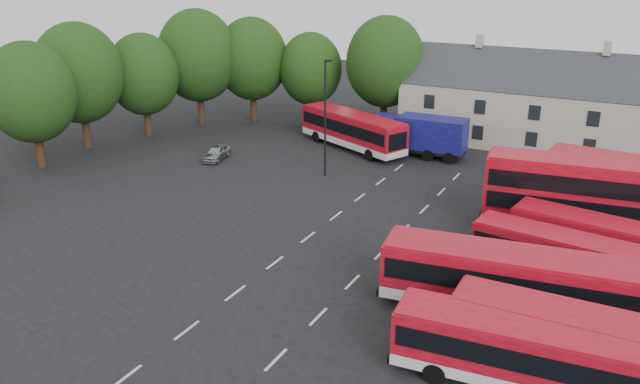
% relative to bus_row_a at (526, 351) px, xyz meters
% --- Properties ---
extents(ground, '(140.00, 140.00, 0.00)m').
position_rel_bus_row_a_xyz_m(ground, '(-14.98, 6.88, -1.81)').
color(ground, black).
rests_on(ground, ground).
extents(lane_markings, '(5.15, 33.80, 0.01)m').
position_rel_bus_row_a_xyz_m(lane_markings, '(-12.48, 8.88, -1.80)').
color(lane_markings, beige).
rests_on(lane_markings, ground).
extents(treeline, '(29.92, 32.59, 12.01)m').
position_rel_bus_row_a_xyz_m(treeline, '(-35.71, 26.24, 4.88)').
color(treeline, black).
rests_on(treeline, ground).
extents(terrace_houses, '(35.70, 7.13, 10.06)m').
position_rel_bus_row_a_xyz_m(terrace_houses, '(-0.98, 36.88, 2.06)').
color(terrace_houses, beige).
rests_on(terrace_houses, ground).
extents(bus_row_a, '(10.81, 3.40, 3.00)m').
position_rel_bus_row_a_xyz_m(bus_row_a, '(0.00, 0.00, 0.00)').
color(bus_row_a, silver).
rests_on(bus_row_a, ground).
extents(bus_row_b, '(10.72, 2.58, 3.03)m').
position_rel_bus_row_a_xyz_m(bus_row_b, '(1.88, 1.86, 0.01)').
color(bus_row_b, silver).
rests_on(bus_row_b, ground).
extents(bus_row_c, '(12.46, 4.46, 3.45)m').
position_rel_bus_row_a_xyz_m(bus_row_c, '(-1.88, 5.42, 0.27)').
color(bus_row_c, silver).
rests_on(bus_row_c, ground).
extents(bus_row_d, '(10.15, 3.54, 2.81)m').
position_rel_bus_row_a_xyz_m(bus_row_d, '(0.20, 10.22, -0.12)').
color(bus_row_d, silver).
rests_on(bus_row_d, ground).
extents(bus_row_e, '(10.55, 3.94, 2.91)m').
position_rel_bus_row_a_xyz_m(bus_row_e, '(1.90, 13.06, -0.05)').
color(bus_row_e, silver).
rests_on(bus_row_e, ground).
extents(bus_dd_south, '(12.56, 4.34, 5.04)m').
position_rel_bus_row_a_xyz_m(bus_dd_south, '(0.35, 17.19, 1.07)').
color(bus_dd_south, silver).
rests_on(bus_dd_south, ground).
extents(bus_north, '(11.94, 7.34, 3.36)m').
position_rel_bus_row_a_xyz_m(bus_north, '(-20.87, 28.07, 0.21)').
color(bus_north, silver).
rests_on(bus_north, ground).
extents(box_truck, '(8.35, 2.86, 3.62)m').
position_rel_bus_row_a_xyz_m(box_truck, '(-14.57, 28.91, 0.23)').
color(box_truck, black).
rests_on(box_truck, ground).
extents(silver_car, '(2.20, 3.89, 1.25)m').
position_rel_bus_row_a_xyz_m(silver_car, '(-30.01, 19.47, -1.18)').
color(silver_car, '#A7A9AF').
rests_on(silver_car, ground).
extents(lamppost, '(0.65, 0.26, 9.44)m').
position_rel_bus_row_a_xyz_m(lamppost, '(-19.54, 20.07, 3.23)').
color(lamppost, black).
rests_on(lamppost, ground).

